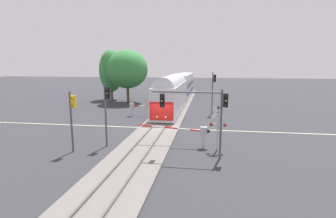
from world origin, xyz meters
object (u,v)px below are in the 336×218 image
commuter_train (179,88)px  traffic_signal_far_side (213,87)px  crossing_gate_far (136,106)px  oak_behind_train (127,69)px  traffic_signal_near_left (72,112)px  traffic_signal_near_right (200,106)px  crossing_gate_near (195,131)px  traffic_signal_median (107,105)px  pine_left_background (111,71)px  crossing_signal_mast (218,123)px

commuter_train → traffic_signal_far_side: size_ratio=6.43×
crossing_gate_far → oak_behind_train: bearing=111.8°
crossing_gate_far → traffic_signal_near_left: traffic_signal_near_left is taller
traffic_signal_near_right → crossing_gate_near: bearing=100.3°
traffic_signal_near_left → traffic_signal_median: (2.13, 1.84, 0.34)m
crossing_gate_near → traffic_signal_median: 7.78m
traffic_signal_far_side → pine_left_background: size_ratio=0.60×
commuter_train → crossing_gate_far: size_ratio=7.00×
crossing_gate_near → crossing_gate_far: size_ratio=1.14×
traffic_signal_median → traffic_signal_near_left: bearing=-139.2°
commuter_train → pine_left_background: (-13.75, 3.34, 2.87)m
commuter_train → crossing_gate_far: (-4.41, -12.52, -1.39)m
crossing_gate_far → pine_left_background: size_ratio=0.55×
crossing_gate_near → pine_left_background: bearing=122.5°
crossing_gate_near → traffic_signal_far_side: bearing=83.7°
crossing_signal_mast → traffic_signal_median: bearing=-177.7°
crossing_signal_mast → crossing_gate_far: size_ratio=0.69×
oak_behind_train → crossing_signal_mast: bearing=-58.6°
traffic_signal_near_right → commuter_train: bearing=99.7°
crossing_signal_mast → traffic_signal_median: traffic_signal_median is taller
pine_left_background → traffic_signal_near_right: bearing=-59.1°
commuter_train → traffic_signal_near_left: size_ratio=7.72×
crossing_signal_mast → traffic_signal_far_side: size_ratio=0.63×
commuter_train → crossing_signal_mast: 26.19m
traffic_signal_near_right → traffic_signal_far_side: bearing=86.0°
traffic_signal_near_left → oak_behind_train: bearing=98.3°
crossing_gate_far → traffic_signal_median: traffic_signal_median is taller
crossing_gate_near → traffic_signal_far_side: size_ratio=1.05×
crossing_gate_far → crossing_gate_near: bearing=-55.2°
traffic_signal_far_side → traffic_signal_near_right: (-1.25, -17.79, 0.03)m
traffic_signal_median → commuter_train: bearing=83.0°
traffic_signal_near_left → traffic_signal_near_right: size_ratio=0.87×
crossing_gate_near → oak_behind_train: bearing=118.8°
pine_left_background → commuter_train: bearing=-13.6°
commuter_train → crossing_signal_mast: (6.10, -25.47, -0.51)m
crossing_gate_near → traffic_signal_near_right: 3.57m
traffic_signal_near_right → pine_left_background: bearing=120.9°
crossing_signal_mast → oak_behind_train: size_ratio=0.39×
crossing_gate_far → traffic_signal_far_side: size_ratio=0.92×
traffic_signal_median → crossing_gate_far: bearing=95.3°
commuter_train → traffic_signal_near_right: bearing=-80.3°
crossing_signal_mast → crossing_gate_far: bearing=129.1°
crossing_gate_far → commuter_train: bearing=70.6°
traffic_signal_near_left → oak_behind_train: size_ratio=0.51×
commuter_train → traffic_signal_near_left: 28.18m
traffic_signal_far_side → crossing_signal_mast: bearing=-89.4°
crossing_gate_near → traffic_signal_near_right: traffic_signal_near_right is taller
crossing_gate_far → pine_left_background: (-9.34, 15.85, 4.26)m
traffic_signal_near_right → traffic_signal_median: 8.03m
traffic_signal_near_left → pine_left_background: 32.23m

